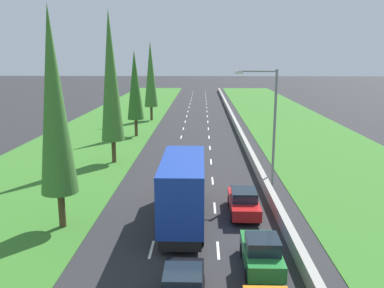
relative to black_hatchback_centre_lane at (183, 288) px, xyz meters
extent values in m
plane|color=#28282B|center=(-0.15, 43.85, -0.84)|extent=(300.00, 300.00, 0.00)
cube|color=#387528|center=(-12.80, 43.85, -0.82)|extent=(14.00, 140.00, 0.04)
cube|color=#387528|center=(14.20, 43.85, -0.82)|extent=(14.00, 140.00, 0.04)
cube|color=#9E9B93|center=(5.55, 43.85, -0.41)|extent=(0.44, 120.00, 0.85)
cube|color=white|center=(-1.90, 4.85, -0.83)|extent=(0.14, 2.00, 0.01)
cube|color=white|center=(-1.90, 10.85, -0.83)|extent=(0.14, 2.00, 0.01)
cube|color=white|center=(-1.90, 16.85, -0.83)|extent=(0.14, 2.00, 0.01)
cube|color=white|center=(-1.90, 22.85, -0.83)|extent=(0.14, 2.00, 0.01)
cube|color=white|center=(-1.90, 28.85, -0.83)|extent=(0.14, 2.00, 0.01)
cube|color=white|center=(-1.90, 34.85, -0.83)|extent=(0.14, 2.00, 0.01)
cube|color=white|center=(-1.90, 40.85, -0.83)|extent=(0.14, 2.00, 0.01)
cube|color=white|center=(-1.90, 46.85, -0.83)|extent=(0.14, 2.00, 0.01)
cube|color=white|center=(-1.90, 52.85, -0.83)|extent=(0.14, 2.00, 0.01)
cube|color=white|center=(-1.90, 58.85, -0.83)|extent=(0.14, 2.00, 0.01)
cube|color=white|center=(-1.90, 64.85, -0.83)|extent=(0.14, 2.00, 0.01)
cube|color=white|center=(-1.90, 70.85, -0.83)|extent=(0.14, 2.00, 0.01)
cube|color=white|center=(-1.90, 76.85, -0.83)|extent=(0.14, 2.00, 0.01)
cube|color=white|center=(-1.90, 82.85, -0.83)|extent=(0.14, 2.00, 0.01)
cube|color=white|center=(-1.90, 88.85, -0.83)|extent=(0.14, 2.00, 0.01)
cube|color=white|center=(-1.90, 94.85, -0.83)|extent=(0.14, 2.00, 0.01)
cube|color=white|center=(-1.90, 100.85, -0.83)|extent=(0.14, 2.00, 0.01)
cube|color=white|center=(1.60, 4.85, -0.83)|extent=(0.14, 2.00, 0.01)
cube|color=white|center=(1.60, 10.85, -0.83)|extent=(0.14, 2.00, 0.01)
cube|color=white|center=(1.60, 16.85, -0.83)|extent=(0.14, 2.00, 0.01)
cube|color=white|center=(1.60, 22.85, -0.83)|extent=(0.14, 2.00, 0.01)
cube|color=white|center=(1.60, 28.85, -0.83)|extent=(0.14, 2.00, 0.01)
cube|color=white|center=(1.60, 34.85, -0.83)|extent=(0.14, 2.00, 0.01)
cube|color=white|center=(1.60, 40.85, -0.83)|extent=(0.14, 2.00, 0.01)
cube|color=white|center=(1.60, 46.85, -0.83)|extent=(0.14, 2.00, 0.01)
cube|color=white|center=(1.60, 52.85, -0.83)|extent=(0.14, 2.00, 0.01)
cube|color=white|center=(1.60, 58.85, -0.83)|extent=(0.14, 2.00, 0.01)
cube|color=white|center=(1.60, 64.85, -0.83)|extent=(0.14, 2.00, 0.01)
cube|color=white|center=(1.60, 70.85, -0.83)|extent=(0.14, 2.00, 0.01)
cube|color=white|center=(1.60, 76.85, -0.83)|extent=(0.14, 2.00, 0.01)
cube|color=white|center=(1.60, 82.85, -0.83)|extent=(0.14, 2.00, 0.01)
cube|color=white|center=(1.60, 88.85, -0.83)|extent=(0.14, 2.00, 0.01)
cube|color=white|center=(1.60, 94.85, -0.83)|extent=(0.14, 2.00, 0.01)
cube|color=white|center=(1.60, 100.85, -0.83)|extent=(0.14, 2.00, 0.01)
cube|color=#19232D|center=(0.00, -0.23, 0.56)|extent=(1.52, 1.60, 0.64)
cylinder|color=black|center=(-0.76, 1.28, -0.52)|extent=(0.22, 0.64, 0.64)
cylinder|color=black|center=(0.76, 1.28, -0.52)|extent=(0.22, 0.64, 0.64)
cube|color=black|center=(-0.37, 8.70, -0.24)|extent=(2.20, 9.40, 0.56)
cube|color=red|center=(-0.37, 12.30, 1.29)|extent=(2.40, 2.20, 2.50)
cube|color=#19389E|center=(-0.37, 7.60, 1.69)|extent=(2.44, 7.20, 3.30)
cylinder|color=black|center=(-1.49, 12.00, -0.52)|extent=(0.22, 0.64, 0.64)
cylinder|color=black|center=(0.75, 12.00, -0.52)|extent=(0.22, 0.64, 0.64)
cylinder|color=black|center=(-1.49, 6.52, -0.52)|extent=(0.22, 0.64, 0.64)
cylinder|color=black|center=(0.75, 6.52, -0.52)|extent=(0.22, 0.64, 0.64)
cylinder|color=black|center=(-1.49, 5.44, -0.52)|extent=(0.22, 0.64, 0.64)
cylinder|color=black|center=(0.75, 5.44, -0.52)|extent=(0.22, 0.64, 0.64)
cube|color=#237A33|center=(3.57, 3.11, -0.14)|extent=(1.68, 3.90, 0.76)
cube|color=#19232D|center=(3.57, 2.81, 0.56)|extent=(1.52, 1.60, 0.64)
cylinder|color=black|center=(2.81, 4.32, -0.52)|extent=(0.22, 0.64, 0.64)
cylinder|color=black|center=(4.33, 4.32, -0.52)|extent=(0.22, 0.64, 0.64)
cylinder|color=black|center=(2.81, 1.90, -0.52)|extent=(0.22, 0.64, 0.64)
cylinder|color=black|center=(4.33, 1.90, -0.52)|extent=(0.22, 0.64, 0.64)
cube|color=red|center=(3.41, 9.93, -0.16)|extent=(1.76, 4.50, 0.72)
cube|color=#19232D|center=(3.41, 9.78, 0.50)|extent=(1.56, 1.90, 0.60)
cylinder|color=black|center=(2.61, 11.32, -0.52)|extent=(0.22, 0.64, 0.64)
cylinder|color=black|center=(4.21, 11.32, -0.52)|extent=(0.22, 0.64, 0.64)
cylinder|color=black|center=(2.61, 8.53, -0.52)|extent=(0.22, 0.64, 0.64)
cylinder|color=black|center=(4.21, 8.53, -0.52)|extent=(0.22, 0.64, 0.64)
cylinder|color=#4C3823|center=(-7.52, 7.57, 0.26)|extent=(0.40, 0.40, 2.20)
cone|color=#3D752D|center=(-7.52, 7.57, 6.63)|extent=(2.12, 2.12, 10.54)
cylinder|color=#4C3823|center=(-7.66, 22.40, 0.26)|extent=(0.41, 0.41, 2.20)
cone|color=#3D752D|center=(-7.66, 22.40, 7.31)|extent=(2.15, 2.15, 11.90)
cylinder|color=#4C3823|center=(-7.63, 35.32, 0.26)|extent=(0.40, 0.40, 2.20)
cone|color=#2D6623|center=(-7.63, 35.32, 5.62)|extent=(2.07, 2.07, 8.51)
cylinder|color=#4C3823|center=(-7.29, 48.23, 0.26)|extent=(0.40, 0.40, 2.20)
cone|color=#3D752D|center=(-7.29, 48.23, 6.37)|extent=(2.11, 2.11, 10.02)
cylinder|color=gray|center=(6.25, 15.82, 3.66)|extent=(0.20, 0.20, 9.00)
cylinder|color=gray|center=(4.85, 15.82, 8.01)|extent=(2.80, 0.12, 0.12)
cube|color=silver|center=(3.45, 15.82, 7.91)|extent=(0.60, 0.28, 0.20)
camera|label=1|loc=(0.73, -14.46, 9.10)|focal=37.52mm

